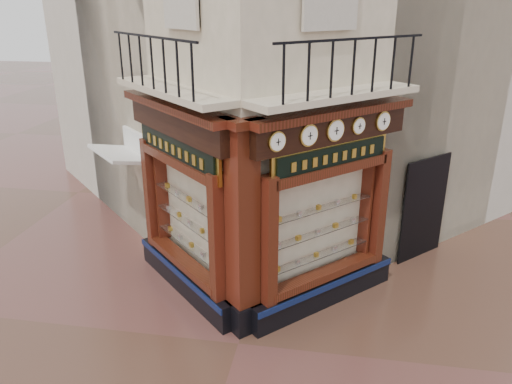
% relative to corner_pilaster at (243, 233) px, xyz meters
% --- Properties ---
extents(ground, '(80.00, 80.00, 0.00)m').
position_rel_corner_pilaster_xyz_m(ground, '(0.00, -0.50, -1.95)').
color(ground, '#503225').
rests_on(ground, ground).
extents(neighbour_left, '(11.31, 11.31, 11.00)m').
position_rel_corner_pilaster_xyz_m(neighbour_left, '(-2.47, 8.13, 3.55)').
color(neighbour_left, beige).
rests_on(neighbour_left, ground).
extents(neighbour_right, '(11.31, 11.31, 11.00)m').
position_rel_corner_pilaster_xyz_m(neighbour_right, '(2.47, 8.13, 3.55)').
color(neighbour_right, beige).
rests_on(neighbour_right, ground).
extents(shopfront_left, '(2.86, 2.86, 3.98)m').
position_rel_corner_pilaster_xyz_m(shopfront_left, '(-1.41, 1.07, 0.03)').
color(shopfront_left, black).
rests_on(shopfront_left, ground).
extents(shopfront_right, '(2.86, 2.86, 3.98)m').
position_rel_corner_pilaster_xyz_m(shopfront_right, '(1.41, 1.07, 0.03)').
color(shopfront_right, black).
rests_on(shopfront_right, ground).
extents(corner_pilaster, '(0.85, 0.85, 3.98)m').
position_rel_corner_pilaster_xyz_m(corner_pilaster, '(0.00, 0.00, 0.00)').
color(corner_pilaster, black).
rests_on(corner_pilaster, ground).
extents(balcony, '(5.94, 2.97, 1.03)m').
position_rel_corner_pilaster_xyz_m(balcony, '(0.00, 0.99, 2.27)').
color(balcony, beige).
rests_on(balcony, ground).
extents(clock_a, '(0.27, 0.27, 0.34)m').
position_rel_corner_pilaster_xyz_m(clock_a, '(0.58, -0.02, 1.67)').
color(clock_a, gold).
rests_on(clock_a, ground).
extents(clock_b, '(0.31, 0.31, 0.38)m').
position_rel_corner_pilaster_xyz_m(clock_b, '(1.06, 0.45, 1.67)').
color(clock_b, gold).
rests_on(clock_b, ground).
extents(clock_c, '(0.32, 0.32, 0.40)m').
position_rel_corner_pilaster_xyz_m(clock_c, '(1.48, 0.88, 1.67)').
color(clock_c, gold).
rests_on(clock_c, ground).
extents(clock_d, '(0.26, 0.26, 0.31)m').
position_rel_corner_pilaster_xyz_m(clock_d, '(1.89, 1.29, 1.67)').
color(clock_d, gold).
rests_on(clock_d, ground).
extents(clock_e, '(0.30, 0.30, 0.37)m').
position_rel_corner_pilaster_xyz_m(clock_e, '(2.35, 1.74, 1.67)').
color(clock_e, gold).
rests_on(clock_e, ground).
extents(awning, '(1.88, 1.88, 0.28)m').
position_rel_corner_pilaster_xyz_m(awning, '(-3.37, 2.67, -1.95)').
color(awning, white).
rests_on(awning, ground).
extents(signboard_left, '(2.25, 2.25, 0.60)m').
position_rel_corner_pilaster_xyz_m(signboard_left, '(-1.46, 1.01, 1.15)').
color(signboard_left, gold).
rests_on(signboard_left, ground).
extents(signboard_right, '(2.00, 2.00, 0.53)m').
position_rel_corner_pilaster_xyz_m(signboard_right, '(1.46, 1.01, 1.15)').
color(signboard_right, gold).
rests_on(signboard_right, ground).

